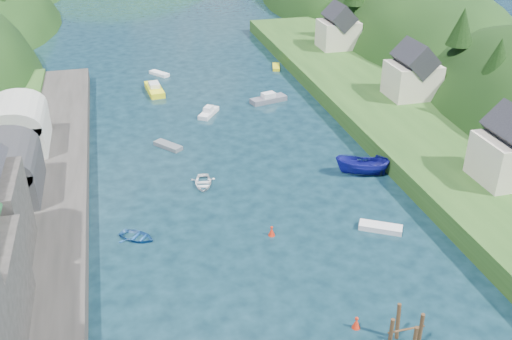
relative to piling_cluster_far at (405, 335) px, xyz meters
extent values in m
plane|color=black|center=(-5.62, 45.98, -1.39)|extent=(600.00, 600.00, 0.00)
ellipsoid|color=black|center=(-50.62, 155.98, -8.21)|extent=(44.00, 75.56, 39.00)
ellipsoid|color=black|center=(39.38, 70.98, -9.79)|extent=(36.00, 75.56, 48.00)
ellipsoid|color=black|center=(39.38, 113.98, -9.17)|extent=(36.00, 75.56, 44.49)
ellipsoid|color=black|center=(39.38, 155.98, -7.69)|extent=(36.00, 75.56, 36.00)
ellipsoid|color=black|center=(-15.62, 165.98, -11.39)|extent=(80.00, 60.00, 44.00)
ellipsoid|color=black|center=(12.38, 175.98, -13.39)|extent=(70.00, 56.00, 36.00)
cone|color=black|center=(-39.83, 97.59, 7.36)|extent=(4.07, 4.07, 5.51)
cone|color=black|center=(29.74, 34.00, 8.62)|extent=(5.29, 5.29, 6.77)
cone|color=black|center=(30.74, 44.59, 10.85)|extent=(4.07, 4.07, 5.51)
cone|color=black|center=(34.58, 56.02, 6.58)|extent=(3.40, 3.40, 5.40)
cone|color=black|center=(33.90, 68.51, 9.73)|extent=(4.94, 4.94, 8.17)
cube|color=#2D2B28|center=(-29.62, 15.98, -0.39)|extent=(12.00, 110.00, 2.00)
cube|color=#2D2D30|center=(-31.62, 28.98, 2.61)|extent=(7.00, 9.00, 4.00)
cylinder|color=#2D2D30|center=(-31.62, 28.98, 4.61)|extent=(7.00, 9.00, 7.00)
cube|color=#B2B2A8|center=(-31.62, 40.98, 2.61)|extent=(7.00, 9.00, 4.00)
cylinder|color=#B2B2A8|center=(-31.62, 40.98, 4.61)|extent=(7.00, 9.00, 7.00)
cube|color=#234719|center=(19.38, 35.98, -0.19)|extent=(16.00, 120.00, 2.40)
cube|color=beige|center=(21.38, 17.98, 3.51)|extent=(7.00, 6.00, 5.00)
cube|color=beige|center=(23.38, 43.98, 3.51)|extent=(7.00, 6.00, 5.00)
cube|color=black|center=(23.38, 43.98, 6.85)|extent=(5.15, 6.24, 5.15)
cube|color=beige|center=(22.38, 70.98, 3.51)|extent=(7.00, 6.00, 5.00)
cube|color=black|center=(22.38, 70.98, 6.85)|extent=(5.15, 6.24, 5.15)
cylinder|color=#382314|center=(1.26, 0.00, -0.03)|extent=(0.32, 0.32, 3.92)
cylinder|color=#382314|center=(0.00, 1.26, -0.03)|extent=(0.32, 0.32, 3.92)
cylinder|color=#382314|center=(-1.26, 0.00, -0.03)|extent=(0.32, 0.32, 3.92)
cylinder|color=#382314|center=(0.00, 0.00, 0.60)|extent=(3.02, 0.16, 0.16)
cone|color=red|center=(-2.64, 3.03, -0.94)|extent=(0.70, 0.70, 0.90)
sphere|color=red|center=(-2.64, 3.03, -0.44)|extent=(0.30, 0.30, 0.30)
cone|color=red|center=(-5.71, 17.26, -0.94)|extent=(0.70, 0.70, 0.90)
sphere|color=red|center=(-5.71, 17.26, -0.44)|extent=(0.30, 0.30, 0.30)
cube|color=white|center=(-11.57, 70.23, -1.13)|extent=(3.47, 4.04, 0.57)
cube|color=silver|center=(-6.31, 49.90, -1.10)|extent=(3.82, 4.70, 0.65)
cube|color=silver|center=(-6.31, 49.90, -0.39)|extent=(1.78, 1.94, 0.70)
cube|color=silver|center=(5.36, 15.44, -1.12)|extent=(4.47, 3.44, 0.61)
cube|color=gold|center=(9.66, 68.75, -1.15)|extent=(2.15, 3.95, 0.53)
cube|color=slate|center=(3.80, 52.85, -1.02)|extent=(6.13, 3.33, 0.82)
cube|color=silver|center=(3.80, 52.85, -0.22)|extent=(2.31, 1.82, 0.70)
imported|color=navy|center=(-18.90, 20.03, -1.14)|extent=(4.70, 4.50, 0.79)
cube|color=yellow|center=(-13.20, 61.65, -0.96)|extent=(2.83, 6.96, 0.95)
cube|color=silver|center=(-13.20, 61.65, -0.09)|extent=(1.77, 2.51, 0.70)
imported|color=navy|center=(8.27, 26.92, -0.29)|extent=(6.92, 4.24, 2.51)
cube|color=#585F65|center=(-13.49, 40.21, -1.13)|extent=(3.66, 4.13, 0.58)
imported|color=white|center=(-10.68, 29.16, -1.11)|extent=(3.54, 4.51, 0.85)
camera|label=1|loc=(-19.05, -28.47, 31.62)|focal=40.00mm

